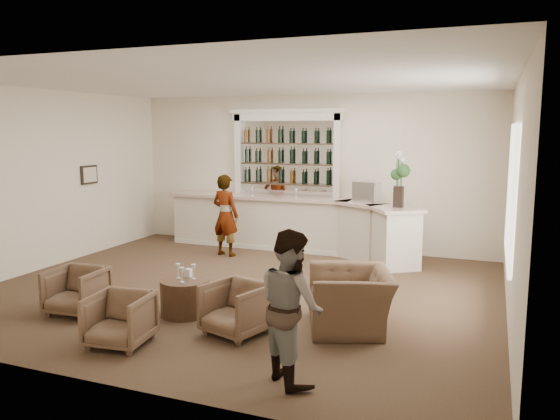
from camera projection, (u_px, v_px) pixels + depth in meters
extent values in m
plane|color=brown|center=(240.00, 289.00, 8.83)|extent=(8.00, 8.00, 0.00)
cube|color=beige|center=(309.00, 172.00, 11.81)|extent=(8.00, 0.04, 3.30)
cube|color=beige|center=(43.00, 180.00, 10.03)|extent=(0.04, 7.00, 3.30)
cube|color=beige|center=(515.00, 200.00, 7.15)|extent=(0.04, 7.00, 3.30)
cube|color=silver|center=(238.00, 81.00, 8.35)|extent=(8.00, 7.00, 0.04)
cube|color=white|center=(511.00, 192.00, 7.61)|extent=(0.05, 2.40, 1.90)
cube|color=black|center=(89.00, 175.00, 11.13)|extent=(0.04, 0.46, 0.38)
cube|color=beige|center=(90.00, 175.00, 11.12)|extent=(0.01, 0.38, 0.30)
cube|color=silver|center=(261.00, 222.00, 12.01)|extent=(4.00, 0.70, 1.08)
cube|color=beige|center=(260.00, 197.00, 11.91)|extent=(4.10, 0.82, 0.06)
cube|color=silver|center=(363.00, 231.00, 10.95)|extent=(1.12, 1.04, 1.08)
cube|color=beige|center=(364.00, 203.00, 10.85)|extent=(1.27, 1.19, 0.06)
cube|color=silver|center=(394.00, 239.00, 10.22)|extent=(1.08, 1.14, 1.08)
cube|color=beige|center=(395.00, 209.00, 10.12)|extent=(1.24, 1.29, 0.06)
cube|color=silver|center=(255.00, 247.00, 11.78)|extent=(4.00, 0.06, 0.10)
cube|color=white|center=(287.00, 158.00, 11.93)|extent=(2.15, 0.02, 1.65)
cube|color=silver|center=(239.00, 179.00, 12.36)|extent=(0.14, 0.16, 2.90)
cube|color=silver|center=(337.00, 183.00, 11.53)|extent=(0.14, 0.16, 2.90)
cube|color=silver|center=(286.00, 117.00, 11.74)|extent=(2.52, 0.16, 0.18)
cube|color=silver|center=(286.00, 111.00, 11.73)|extent=(2.64, 0.20, 0.08)
cube|color=#37281B|center=(286.00, 184.00, 11.91)|extent=(2.05, 0.20, 0.03)
cube|color=#37281B|center=(286.00, 164.00, 11.85)|extent=(2.05, 0.20, 0.03)
cube|color=#37281B|center=(286.00, 144.00, 11.78)|extent=(2.05, 0.20, 0.03)
cylinder|color=#4F3422|center=(185.00, 297.00, 7.62)|extent=(0.69, 0.69, 0.50)
imported|color=gray|center=(225.00, 215.00, 11.10)|extent=(0.68, 0.51, 1.67)
imported|color=gray|center=(291.00, 306.00, 5.56)|extent=(0.97, 0.96, 1.59)
imported|color=brown|center=(77.00, 291.00, 7.66)|extent=(0.74, 0.76, 0.65)
imported|color=brown|center=(120.00, 320.00, 6.52)|extent=(0.76, 0.78, 0.64)
imported|color=brown|center=(236.00, 309.00, 6.87)|extent=(0.90, 0.92, 0.67)
imported|color=brown|center=(350.00, 299.00, 7.09)|extent=(1.37, 1.46, 0.76)
cube|color=silver|center=(367.00, 192.00, 10.81)|extent=(0.53, 0.47, 0.41)
cube|color=black|center=(398.00, 197.00, 10.09)|extent=(0.17, 0.17, 0.39)
cube|color=silver|center=(188.00, 273.00, 7.71)|extent=(0.08, 0.08, 0.12)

